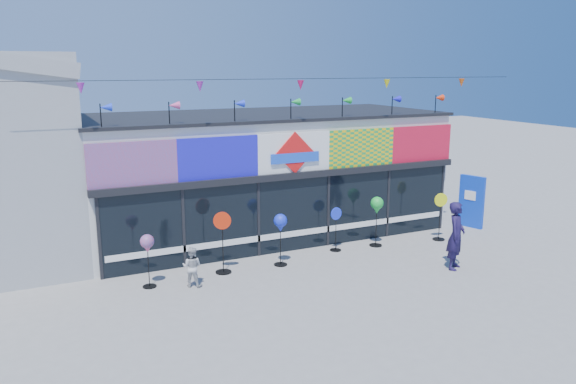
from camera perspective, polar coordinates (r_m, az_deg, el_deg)
ground at (r=14.94m, az=6.42°, el=-9.62°), size 80.00×80.00×0.00m
kite_shop at (r=19.47m, az=-2.63°, el=1.96°), size 16.00×5.70×5.31m
blue_sign at (r=21.08m, az=18.13°, el=-0.92°), size 0.42×0.93×1.87m
spinner_0 at (r=14.95m, az=-14.10°, el=-5.26°), size 0.36×0.36×1.43m
spinner_1 at (r=15.68m, az=-6.65°, el=-4.96°), size 0.48×0.45×1.75m
spinner_2 at (r=16.08m, az=-0.77°, el=-3.31°), size 0.39×0.39×1.53m
spinner_3 at (r=17.55m, az=4.89°, el=-3.66°), size 0.39×0.35×1.39m
spinner_4 at (r=18.03m, az=9.02°, el=-1.49°), size 0.41×0.41×1.62m
spinner_5 at (r=19.21m, az=15.18°, el=-2.30°), size 0.44×0.41×1.59m
adult_man at (r=16.58m, az=16.70°, el=-4.27°), size 0.85×0.80×1.95m
child at (r=14.97m, az=-9.73°, el=-7.49°), size 0.60×0.54×1.07m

